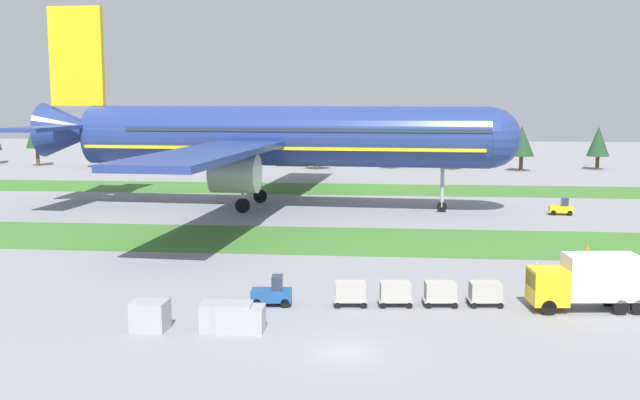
# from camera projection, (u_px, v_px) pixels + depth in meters

# --- Properties ---
(ground_plane) EXTENTS (400.00, 400.00, 0.00)m
(ground_plane) POSITION_uv_depth(u_px,v_px,m) (346.00, 353.00, 39.52)
(ground_plane) COLOR gray
(grass_strip_near) EXTENTS (320.00, 14.15, 0.01)m
(grass_strip_near) POSITION_uv_depth(u_px,v_px,m) (368.00, 241.00, 70.50)
(grass_strip_near) COLOR #3D752D
(grass_strip_near) RESTS_ON ground
(grass_strip_far) EXTENTS (320.00, 14.15, 0.01)m
(grass_strip_far) POSITION_uv_depth(u_px,v_px,m) (378.00, 189.00, 110.24)
(grass_strip_far) COLOR #3D752D
(grass_strip_far) RESTS_ON ground
(airliner) EXTENTS (58.93, 72.93, 24.54)m
(airliner) POSITION_uv_depth(u_px,v_px,m) (272.00, 136.00, 90.51)
(airliner) COLOR navy
(airliner) RESTS_ON ground
(baggage_tug) EXTENTS (2.71, 1.54, 1.97)m
(baggage_tug) POSITION_uv_depth(u_px,v_px,m) (273.00, 293.00, 48.44)
(baggage_tug) COLOR #1E4C8E
(baggage_tug) RESTS_ON ground
(cargo_dolly_lead) EXTENTS (2.33, 1.70, 1.55)m
(cargo_dolly_lead) POSITION_uv_depth(u_px,v_px,m) (350.00, 292.00, 48.40)
(cargo_dolly_lead) COLOR #A3A3A8
(cargo_dolly_lead) RESTS_ON ground
(cargo_dolly_second) EXTENTS (2.33, 1.70, 1.55)m
(cargo_dolly_second) POSITION_uv_depth(u_px,v_px,m) (395.00, 292.00, 48.39)
(cargo_dolly_second) COLOR #A3A3A8
(cargo_dolly_second) RESTS_ON ground
(cargo_dolly_third) EXTENTS (2.33, 1.70, 1.55)m
(cargo_dolly_third) POSITION_uv_depth(u_px,v_px,m) (440.00, 292.00, 48.37)
(cargo_dolly_third) COLOR #A3A3A8
(cargo_dolly_third) RESTS_ON ground
(cargo_dolly_fourth) EXTENTS (2.33, 1.70, 1.55)m
(cargo_dolly_fourth) POSITION_uv_depth(u_px,v_px,m) (485.00, 292.00, 48.36)
(cargo_dolly_fourth) COLOR #A3A3A8
(cargo_dolly_fourth) RESTS_ON ground
(catering_truck) EXTENTS (7.17, 3.05, 3.58)m
(catering_truck) POSITION_uv_depth(u_px,v_px,m) (586.00, 280.00, 47.17)
(catering_truck) COLOR yellow
(catering_truck) RESTS_ON ground
(pushback_tractor) EXTENTS (2.68, 1.46, 1.97)m
(pushback_tractor) POSITION_uv_depth(u_px,v_px,m) (562.00, 208.00, 86.14)
(pushback_tractor) COLOR yellow
(pushback_tractor) RESTS_ON ground
(ground_crew_marshaller) EXTENTS (0.55, 0.36, 1.74)m
(ground_crew_marshaller) POSITION_uv_depth(u_px,v_px,m) (536.00, 273.00, 53.47)
(ground_crew_marshaller) COLOR black
(ground_crew_marshaller) RESTS_ON ground
(uld_container_0) EXTENTS (2.08, 1.70, 1.73)m
(uld_container_0) POSITION_uv_depth(u_px,v_px,m) (150.00, 315.00, 43.29)
(uld_container_0) COLOR #A3A3A8
(uld_container_0) RESTS_ON ground
(uld_container_1) EXTENTS (2.02, 1.63, 1.50)m
(uld_container_1) POSITION_uv_depth(u_px,v_px,m) (247.00, 319.00, 43.02)
(uld_container_1) COLOR #A3A3A8
(uld_container_1) RESTS_ON ground
(uld_container_2) EXTENTS (2.12, 1.76, 1.61)m
(uld_container_2) POSITION_uv_depth(u_px,v_px,m) (218.00, 316.00, 43.37)
(uld_container_2) COLOR #A3A3A8
(uld_container_2) RESTS_ON ground
(uld_container_3) EXTENTS (2.09, 1.71, 1.66)m
(uld_container_3) POSITION_uv_depth(u_px,v_px,m) (235.00, 317.00, 43.08)
(uld_container_3) COLOR #A3A3A8
(uld_container_3) RESTS_ON ground
(taxiway_marker_0) EXTENTS (0.44, 0.44, 0.60)m
(taxiway_marker_0) POSITION_uv_depth(u_px,v_px,m) (595.00, 255.00, 62.74)
(taxiway_marker_0) COLOR orange
(taxiway_marker_0) RESTS_ON ground
(taxiway_marker_1) EXTENTS (0.44, 0.44, 0.68)m
(taxiway_marker_1) POSITION_uv_depth(u_px,v_px,m) (588.00, 248.00, 65.39)
(taxiway_marker_1) COLOR orange
(taxiway_marker_1) RESTS_ON ground
(distant_tree_line) EXTENTS (163.47, 9.78, 11.88)m
(distant_tree_line) POSITION_uv_depth(u_px,v_px,m) (374.00, 132.00, 141.71)
(distant_tree_line) COLOR #4C3823
(distant_tree_line) RESTS_ON ground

